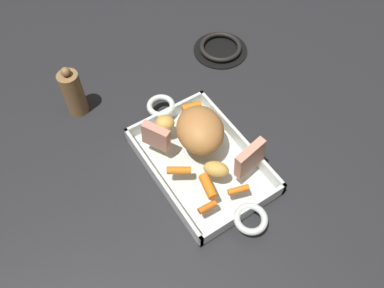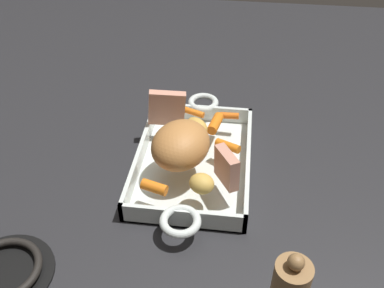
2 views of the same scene
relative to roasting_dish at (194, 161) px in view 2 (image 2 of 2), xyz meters
name	(u,v)px [view 2 (image 2 of 2)]	position (x,y,z in m)	size (l,w,h in m)	color
ground_plane	(194,166)	(0.00, 0.00, -0.02)	(2.00, 2.00, 0.00)	#232326
roasting_dish	(194,161)	(0.00, 0.00, 0.00)	(0.47, 0.25, 0.05)	silver
pork_roast	(181,145)	(-0.04, 0.02, 0.08)	(0.14, 0.12, 0.09)	#B8783E
roast_slice_thick	(227,168)	(-0.09, -0.08, 0.07)	(0.02, 0.07, 0.07)	tan
roast_slice_outer	(167,108)	(0.09, 0.07, 0.07)	(0.02, 0.08, 0.08)	tan
baby_carrot_southeast	(154,187)	(-0.13, 0.06, 0.04)	(0.02, 0.02, 0.05)	orange
baby_carrot_center_left	(215,123)	(0.09, -0.04, 0.04)	(0.02, 0.02, 0.06)	orange
baby_carrot_northwest	(229,116)	(0.13, -0.07, 0.04)	(0.02, 0.02, 0.04)	orange
baby_carrot_southwest	(228,146)	(0.01, -0.07, 0.04)	(0.02, 0.02, 0.06)	orange
baby_carrot_short	(194,112)	(0.13, 0.01, 0.04)	(0.01, 0.01, 0.05)	orange
potato_golden_small	(202,184)	(-0.12, -0.03, 0.05)	(0.05, 0.04, 0.04)	gold
potato_halved	(197,126)	(0.06, 0.00, 0.05)	(0.06, 0.04, 0.04)	gold
stove_burner_rear	(4,271)	(-0.32, 0.29, -0.01)	(0.17, 0.17, 0.02)	black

